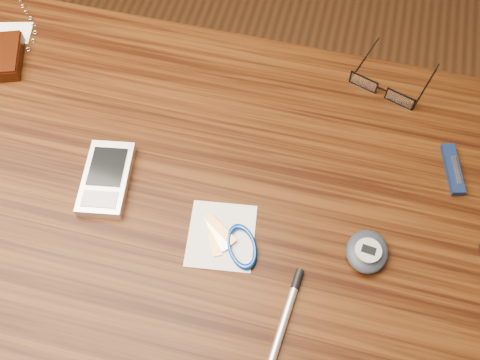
{
  "coord_description": "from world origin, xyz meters",
  "views": [
    {
      "loc": [
        0.16,
        -0.34,
        1.44
      ],
      "look_at": [
        0.06,
        0.05,
        0.76
      ],
      "focal_mm": 40.0,
      "sensor_mm": 36.0,
      "label": 1
    }
  ],
  "objects_px": {
    "pda_phone": "(106,178)",
    "notepad_keys": "(232,241)",
    "desk": "(197,233)",
    "pedometer": "(367,251)",
    "silver_pen": "(288,308)",
    "pocket_knife": "(453,169)",
    "eyeglasses": "(383,88)"
  },
  "relations": [
    {
      "from": "desk",
      "to": "notepad_keys",
      "type": "distance_m",
      "value": 0.14
    },
    {
      "from": "eyeglasses",
      "to": "silver_pen",
      "type": "bearing_deg",
      "value": -101.11
    },
    {
      "from": "desk",
      "to": "pedometer",
      "type": "distance_m",
      "value": 0.28
    },
    {
      "from": "notepad_keys",
      "to": "pocket_knife",
      "type": "distance_m",
      "value": 0.35
    },
    {
      "from": "desk",
      "to": "pda_phone",
      "type": "relative_size",
      "value": 7.52
    },
    {
      "from": "desk",
      "to": "pocket_knife",
      "type": "height_order",
      "value": "pocket_knife"
    },
    {
      "from": "notepad_keys",
      "to": "pocket_knife",
      "type": "relative_size",
      "value": 1.4
    },
    {
      "from": "notepad_keys",
      "to": "pocket_knife",
      "type": "xyz_separation_m",
      "value": [
        0.29,
        0.2,
        0.0
      ]
    },
    {
      "from": "pedometer",
      "to": "notepad_keys",
      "type": "xyz_separation_m",
      "value": [
        -0.19,
        -0.03,
        -0.01
      ]
    },
    {
      "from": "eyeglasses",
      "to": "notepad_keys",
      "type": "bearing_deg",
      "value": -118.32
    },
    {
      "from": "desk",
      "to": "pocket_knife",
      "type": "relative_size",
      "value": 11.18
    },
    {
      "from": "notepad_keys",
      "to": "silver_pen",
      "type": "relative_size",
      "value": 0.94
    },
    {
      "from": "pda_phone",
      "to": "pedometer",
      "type": "bearing_deg",
      "value": -3.45
    },
    {
      "from": "pda_phone",
      "to": "desk",
      "type": "bearing_deg",
      "value": -2.11
    },
    {
      "from": "desk",
      "to": "eyeglasses",
      "type": "relative_size",
      "value": 6.71
    },
    {
      "from": "silver_pen",
      "to": "pedometer",
      "type": "bearing_deg",
      "value": 48.77
    },
    {
      "from": "pocket_knife",
      "to": "notepad_keys",
      "type": "bearing_deg",
      "value": -146.43
    },
    {
      "from": "pocket_knife",
      "to": "eyeglasses",
      "type": "bearing_deg",
      "value": 133.56
    },
    {
      "from": "notepad_keys",
      "to": "pocket_knife",
      "type": "height_order",
      "value": "pocket_knife"
    },
    {
      "from": "notepad_keys",
      "to": "pocket_knife",
      "type": "bearing_deg",
      "value": 33.57
    },
    {
      "from": "pda_phone",
      "to": "eyeglasses",
      "type": "bearing_deg",
      "value": 35.56
    },
    {
      "from": "notepad_keys",
      "to": "desk",
      "type": "bearing_deg",
      "value": 147.61
    },
    {
      "from": "notepad_keys",
      "to": "silver_pen",
      "type": "height_order",
      "value": "silver_pen"
    },
    {
      "from": "pocket_knife",
      "to": "silver_pen",
      "type": "xyz_separation_m",
      "value": [
        -0.2,
        -0.27,
        -0.0
      ]
    },
    {
      "from": "pda_phone",
      "to": "notepad_keys",
      "type": "relative_size",
      "value": 1.06
    },
    {
      "from": "pedometer",
      "to": "pocket_knife",
      "type": "relative_size",
      "value": 0.81
    },
    {
      "from": "eyeglasses",
      "to": "silver_pen",
      "type": "height_order",
      "value": "eyeglasses"
    },
    {
      "from": "eyeglasses",
      "to": "pedometer",
      "type": "xyz_separation_m",
      "value": [
        0.01,
        -0.3,
        0.0
      ]
    },
    {
      "from": "silver_pen",
      "to": "pda_phone",
      "type": "bearing_deg",
      "value": 157.46
    },
    {
      "from": "desk",
      "to": "eyeglasses",
      "type": "height_order",
      "value": "eyeglasses"
    },
    {
      "from": "pedometer",
      "to": "pocket_knife",
      "type": "xyz_separation_m",
      "value": [
        0.11,
        0.17,
        -0.01
      ]
    },
    {
      "from": "pda_phone",
      "to": "silver_pen",
      "type": "height_order",
      "value": "pda_phone"
    }
  ]
}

